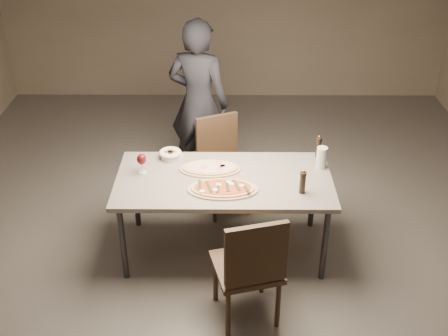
{
  "coord_description": "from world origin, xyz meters",
  "views": [
    {
      "loc": [
        0.03,
        -3.97,
        3.2
      ],
      "look_at": [
        0.0,
        0.0,
        0.85
      ],
      "focal_mm": 45.0,
      "sensor_mm": 36.0,
      "label": 1
    }
  ],
  "objects_px": {
    "zucchini_pizza": "(223,189)",
    "dining_table": "(224,184)",
    "chair_near": "(250,265)",
    "chair_far": "(221,158)",
    "ham_pizza": "(210,168)",
    "pepper_mill_left": "(303,182)",
    "bread_basket": "(170,154)",
    "diner": "(199,103)",
    "carafe": "(322,158)"
  },
  "relations": [
    {
      "from": "zucchini_pizza",
      "to": "pepper_mill_left",
      "type": "xyz_separation_m",
      "value": [
        0.63,
        -0.03,
        0.08
      ]
    },
    {
      "from": "diner",
      "to": "dining_table",
      "type": "bearing_deg",
      "value": 119.89
    },
    {
      "from": "dining_table",
      "to": "bread_basket",
      "type": "height_order",
      "value": "bread_basket"
    },
    {
      "from": "ham_pizza",
      "to": "pepper_mill_left",
      "type": "height_order",
      "value": "pepper_mill_left"
    },
    {
      "from": "pepper_mill_left",
      "to": "chair_far",
      "type": "height_order",
      "value": "pepper_mill_left"
    },
    {
      "from": "zucchini_pizza",
      "to": "bread_basket",
      "type": "relative_size",
      "value": 2.92
    },
    {
      "from": "ham_pizza",
      "to": "bread_basket",
      "type": "bearing_deg",
      "value": 132.64
    },
    {
      "from": "bread_basket",
      "to": "chair_far",
      "type": "distance_m",
      "value": 0.65
    },
    {
      "from": "pepper_mill_left",
      "to": "carafe",
      "type": "relative_size",
      "value": 1.09
    },
    {
      "from": "zucchini_pizza",
      "to": "chair_near",
      "type": "distance_m",
      "value": 0.74
    },
    {
      "from": "ham_pizza",
      "to": "chair_near",
      "type": "xyz_separation_m",
      "value": [
        0.32,
        -1.0,
        -0.21
      ]
    },
    {
      "from": "dining_table",
      "to": "chair_far",
      "type": "height_order",
      "value": "chair_far"
    },
    {
      "from": "zucchini_pizza",
      "to": "diner",
      "type": "bearing_deg",
      "value": 92.49
    },
    {
      "from": "carafe",
      "to": "chair_near",
      "type": "relative_size",
      "value": 0.19
    },
    {
      "from": "ham_pizza",
      "to": "diner",
      "type": "bearing_deg",
      "value": 79.47
    },
    {
      "from": "dining_table",
      "to": "ham_pizza",
      "type": "height_order",
      "value": "ham_pizza"
    },
    {
      "from": "bread_basket",
      "to": "diner",
      "type": "height_order",
      "value": "diner"
    },
    {
      "from": "dining_table",
      "to": "carafe",
      "type": "distance_m",
      "value": 0.86
    },
    {
      "from": "dining_table",
      "to": "bread_basket",
      "type": "distance_m",
      "value": 0.59
    },
    {
      "from": "zucchini_pizza",
      "to": "pepper_mill_left",
      "type": "bearing_deg",
      "value": -10.42
    },
    {
      "from": "pepper_mill_left",
      "to": "chair_far",
      "type": "xyz_separation_m",
      "value": [
        -0.65,
        0.95,
        -0.33
      ]
    },
    {
      "from": "pepper_mill_left",
      "to": "chair_far",
      "type": "relative_size",
      "value": 0.22
    },
    {
      "from": "zucchini_pizza",
      "to": "ham_pizza",
      "type": "height_order",
      "value": "zucchini_pizza"
    },
    {
      "from": "zucchini_pizza",
      "to": "dining_table",
      "type": "bearing_deg",
      "value": 79.69
    },
    {
      "from": "chair_near",
      "to": "chair_far",
      "type": "xyz_separation_m",
      "value": [
        -0.23,
        1.6,
        -0.03
      ]
    },
    {
      "from": "bread_basket",
      "to": "pepper_mill_left",
      "type": "relative_size",
      "value": 0.94
    },
    {
      "from": "carafe",
      "to": "bread_basket",
      "type": "bearing_deg",
      "value": 173.38
    },
    {
      "from": "dining_table",
      "to": "zucchini_pizza",
      "type": "distance_m",
      "value": 0.2
    },
    {
      "from": "ham_pizza",
      "to": "pepper_mill_left",
      "type": "xyz_separation_m",
      "value": [
        0.74,
        -0.35,
        0.08
      ]
    },
    {
      "from": "dining_table",
      "to": "pepper_mill_left",
      "type": "bearing_deg",
      "value": -18.93
    },
    {
      "from": "bread_basket",
      "to": "chair_near",
      "type": "height_order",
      "value": "chair_near"
    },
    {
      "from": "chair_near",
      "to": "diner",
      "type": "height_order",
      "value": "diner"
    },
    {
      "from": "chair_near",
      "to": "diner",
      "type": "relative_size",
      "value": 0.57
    },
    {
      "from": "zucchini_pizza",
      "to": "chair_far",
      "type": "bearing_deg",
      "value": 83.8
    },
    {
      "from": "zucchini_pizza",
      "to": "pepper_mill_left",
      "type": "distance_m",
      "value": 0.64
    },
    {
      "from": "zucchini_pizza",
      "to": "pepper_mill_left",
      "type": "height_order",
      "value": "pepper_mill_left"
    },
    {
      "from": "chair_far",
      "to": "diner",
      "type": "height_order",
      "value": "diner"
    },
    {
      "from": "diner",
      "to": "zucchini_pizza",
      "type": "bearing_deg",
      "value": 118.09
    },
    {
      "from": "dining_table",
      "to": "pepper_mill_left",
      "type": "xyz_separation_m",
      "value": [
        0.62,
        -0.21,
        0.16
      ]
    },
    {
      "from": "chair_near",
      "to": "diner",
      "type": "bearing_deg",
      "value": 87.4
    },
    {
      "from": "zucchini_pizza",
      "to": "chair_near",
      "type": "xyz_separation_m",
      "value": [
        0.2,
        -0.68,
        -0.21
      ]
    },
    {
      "from": "pepper_mill_left",
      "to": "chair_near",
      "type": "height_order",
      "value": "chair_near"
    },
    {
      "from": "chair_near",
      "to": "diner",
      "type": "distance_m",
      "value": 2.2
    },
    {
      "from": "bread_basket",
      "to": "pepper_mill_left",
      "type": "xyz_separation_m",
      "value": [
        1.1,
        -0.55,
        0.06
      ]
    },
    {
      "from": "chair_near",
      "to": "chair_far",
      "type": "height_order",
      "value": "chair_near"
    },
    {
      "from": "dining_table",
      "to": "carafe",
      "type": "xyz_separation_m",
      "value": [
        0.83,
        0.19,
        0.15
      ]
    },
    {
      "from": "dining_table",
      "to": "bread_basket",
      "type": "bearing_deg",
      "value": 144.52
    },
    {
      "from": "bread_basket",
      "to": "carafe",
      "type": "xyz_separation_m",
      "value": [
        1.31,
        -0.15,
        0.05
      ]
    },
    {
      "from": "pepper_mill_left",
      "to": "carafe",
      "type": "distance_m",
      "value": 0.45
    },
    {
      "from": "chair_far",
      "to": "carafe",
      "type": "bearing_deg",
      "value": 124.23
    }
  ]
}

